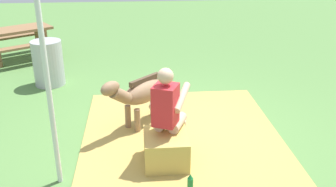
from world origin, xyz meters
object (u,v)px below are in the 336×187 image
person_seated (168,110)px  water_barrel (48,63)px  hay_bale (166,149)px  soda_bottle (190,184)px  tent_pole_left (49,95)px  pony_standing (141,93)px  picnic_bench (17,36)px

person_seated → water_barrel: size_ratio=1.47×
hay_bale → person_seated: 0.52m
person_seated → soda_bottle: 1.00m
tent_pole_left → hay_bale: bearing=-78.1°
pony_standing → picnic_bench: bearing=37.4°
picnic_bench → hay_bale: bearing=-146.9°
water_barrel → person_seated: bearing=-143.8°
hay_bale → person_seated: size_ratio=0.48×
water_barrel → tent_pole_left: bearing=-167.2°
soda_bottle → picnic_bench: 6.31m
soda_bottle → picnic_bench: (5.36, 3.31, 0.45)m
picnic_bench → soda_bottle: bearing=-148.3°
soda_bottle → water_barrel: water_barrel is taller
hay_bale → picnic_bench: (4.72, 3.08, 0.37)m
hay_bale → soda_bottle: hay_bale is taller
water_barrel → picnic_bench: (1.70, 1.02, 0.13)m
person_seated → pony_standing: bearing=19.9°
tent_pole_left → picnic_bench: size_ratio=1.15×
person_seated → picnic_bench: 5.54m
person_seated → pony_standing: person_seated is taller
picnic_bench → tent_pole_left: bearing=-160.5°
person_seated → tent_pole_left: tent_pole_left is taller
person_seated → picnic_bench: size_ratio=0.66×
pony_standing → water_barrel: (1.94, 1.77, -0.11)m
hay_bale → tent_pole_left: tent_pole_left is taller
person_seated → pony_standing: (0.93, 0.34, -0.15)m
soda_bottle → water_barrel: size_ratio=0.29×
tent_pole_left → picnic_bench: tent_pole_left is taller
picnic_bench → pony_standing: bearing=-142.6°
hay_bale → water_barrel: bearing=34.3°
hay_bale → pony_standing: (1.08, 0.29, 0.34)m
hay_bale → picnic_bench: size_ratio=0.31×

